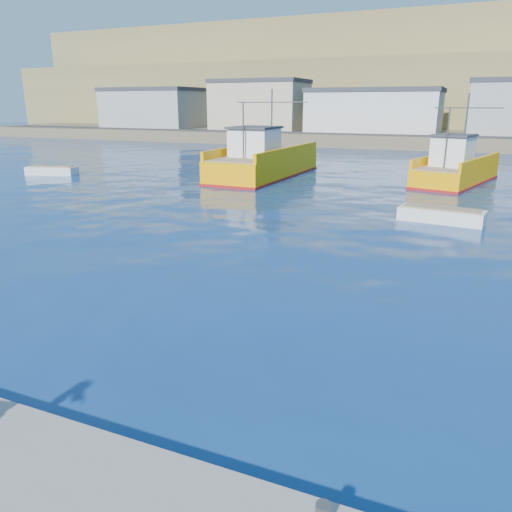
{
  "coord_description": "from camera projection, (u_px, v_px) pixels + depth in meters",
  "views": [
    {
      "loc": [
        4.23,
        -8.3,
        5.53
      ],
      "look_at": [
        -1.28,
        4.31,
        1.33
      ],
      "focal_mm": 35.0,
      "sensor_mm": 36.0,
      "label": 1
    }
  ],
  "objects": [
    {
      "name": "ground",
      "position": [
        230.0,
        378.0,
        10.51
      ],
      "size": [
        260.0,
        260.0,
        0.0
      ],
      "primitive_type": "plane",
      "color": "#06234F",
      "rests_on": "ground"
    },
    {
      "name": "dock_bollards",
      "position": [
        160.0,
        461.0,
        7.11
      ],
      "size": [
        36.2,
        0.2,
        0.3
      ],
      "color": "#4C4C4C",
      "rests_on": "dock"
    },
    {
      "name": "skiff_left",
      "position": [
        52.0,
        171.0,
        40.62
      ],
      "size": [
        4.22,
        2.38,
        0.87
      ],
      "color": "silver",
      "rests_on": "ground"
    },
    {
      "name": "skiff_mid",
      "position": [
        441.0,
        216.0,
        24.35
      ],
      "size": [
        4.11,
        1.89,
        0.86
      ],
      "color": "silver",
      "rests_on": "ground"
    },
    {
      "name": "far_shore",
      "position": [
        463.0,
        87.0,
        103.59
      ],
      "size": [
        200.0,
        81.0,
        24.0
      ],
      "color": "brown",
      "rests_on": "ground"
    },
    {
      "name": "trawler_yellow_a",
      "position": [
        263.0,
        162.0,
        39.18
      ],
      "size": [
        5.99,
        13.18,
        6.74
      ],
      "color": "#FFA400",
      "rests_on": "ground"
    },
    {
      "name": "trawler_yellow_b",
      "position": [
        455.0,
        170.0,
        35.91
      ],
      "size": [
        5.82,
        10.54,
        6.35
      ],
      "color": "#FFA400",
      "rests_on": "ground"
    }
  ]
}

